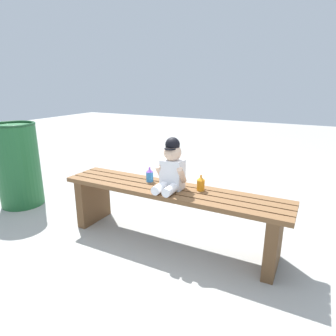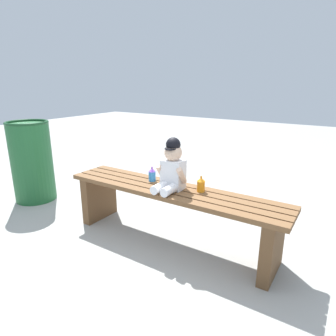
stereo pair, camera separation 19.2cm
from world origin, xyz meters
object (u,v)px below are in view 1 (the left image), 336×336
child_figure (171,167)px  sippy_cup_left (150,175)px  park_bench (170,205)px  sippy_cup_right (201,183)px  trash_bin (18,165)px

child_figure → sippy_cup_left: size_ratio=3.26×
park_bench → child_figure: child_figure is taller
child_figure → sippy_cup_left: 0.28m
sippy_cup_right → trash_bin: trash_bin is taller
child_figure → trash_bin: 1.78m
sippy_cup_left → sippy_cup_right: size_ratio=1.00×
sippy_cup_right → child_figure: bearing=-160.8°
park_bench → child_figure: bearing=-27.5°
park_bench → sippy_cup_left: sippy_cup_left is taller
child_figure → sippy_cup_left: child_figure is taller
sippy_cup_right → park_bench: bearing=-163.6°
sippy_cup_left → trash_bin: 1.53m
child_figure → trash_bin: size_ratio=0.46×
sippy_cup_left → sippy_cup_right: (0.46, 0.00, 0.00)m
sippy_cup_left → trash_bin: (-1.53, -0.12, -0.08)m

